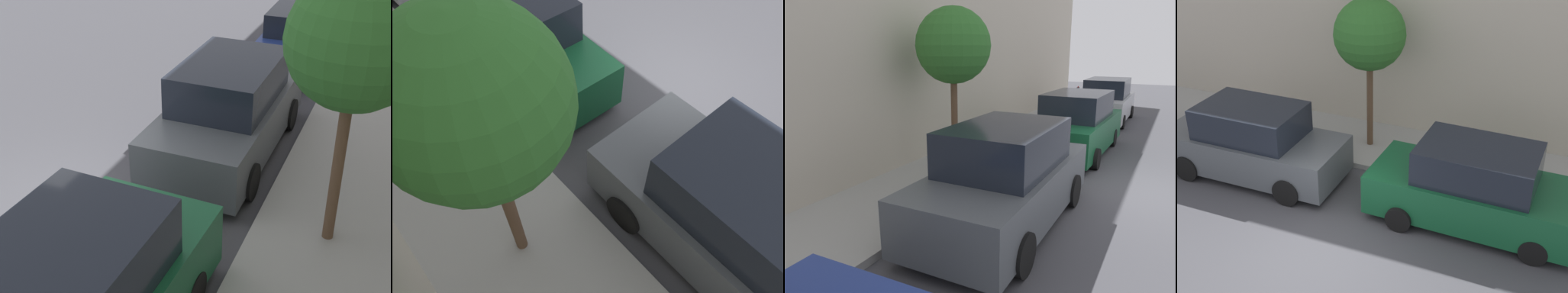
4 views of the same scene
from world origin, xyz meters
The scene contains 5 objects.
ground_plane centered at (0.00, 0.00, 0.00)m, with size 60.00×60.00×0.00m, color #424247.
sidewalk centered at (4.80, 0.00, 0.07)m, with size 2.59×32.00×0.15m.
parked_suv_second centered at (2.29, -2.80, 0.93)m, with size 2.10×4.86×1.98m.
parked_suv_third centered at (2.22, 3.04, 0.93)m, with size 2.08×4.81×1.98m.
street_tree centered at (4.70, 0.80, 3.38)m, with size 1.93×1.93×4.22m.
Camera 2 is at (5.49, 3.30, 5.94)m, focal length 35.00 mm.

